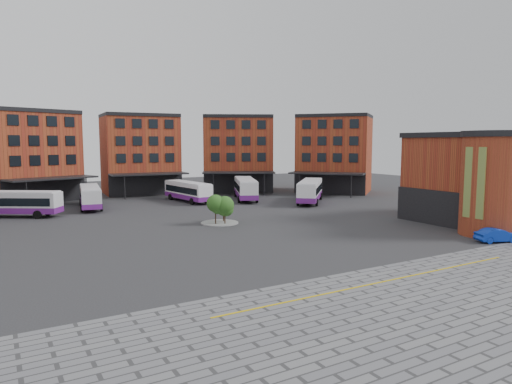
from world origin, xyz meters
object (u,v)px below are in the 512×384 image
blue_car (497,235)px  tree_island (222,208)px  bus_f (310,191)px  bus_d (188,191)px  bus_e (246,188)px  bus_c (90,196)px  bus_b (13,203)px

blue_car → tree_island: bearing=60.6°
bus_f → bus_d: bearing=-170.5°
bus_e → bus_f: bus_e is taller
tree_island → bus_f: size_ratio=0.40×
bus_f → bus_c: bearing=-156.4°
bus_e → tree_island: bearing=-102.4°
bus_e → bus_c: bearing=-162.4°
bus_f → blue_car: size_ratio=2.72×
tree_island → bus_d: 21.21m
tree_island → bus_e: bus_e is taller
bus_d → bus_f: size_ratio=1.04×
bus_e → bus_d: bearing=-171.0°
bus_b → blue_car: bearing=-103.1°
tree_island → bus_f: (20.41, 10.23, -0.04)m
bus_c → bus_b: bearing=-154.2°
bus_b → bus_f: bearing=-68.1°
bus_b → blue_car: size_ratio=2.79×
blue_car → bus_f: bearing=17.0°
bus_d → blue_car: 45.04m
blue_car → bus_d: bearing=39.1°
blue_car → bus_e: bearing=27.7°
bus_c → bus_e: bus_e is taller
tree_island → bus_b: size_ratio=0.39×
tree_island → blue_car: size_ratio=1.08×
bus_d → blue_car: bearing=-78.3°
bus_b → bus_d: bus_b is taller
tree_island → blue_car: tree_island is taller
bus_d → bus_e: bus_e is taller
blue_car → bus_b: bearing=65.1°
bus_b → bus_e: 33.97m
bus_c → blue_car: bus_c is taller
bus_d → bus_f: 19.44m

